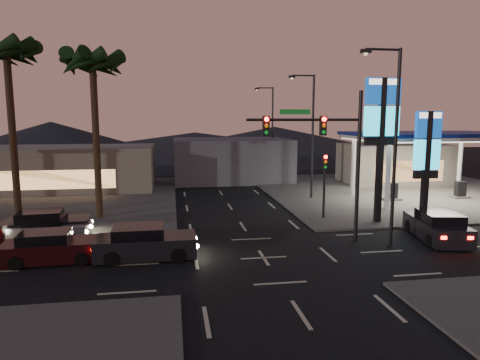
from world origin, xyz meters
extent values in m
plane|color=black|center=(0.00, 0.00, 0.00)|extent=(140.00, 140.00, 0.00)
cube|color=#47443F|center=(16.00, 16.00, 0.06)|extent=(24.00, 24.00, 0.12)
cube|color=#47443F|center=(-16.00, 16.00, 0.06)|extent=(24.00, 24.00, 0.12)
cylinder|color=silver|center=(11.00, 9.00, 2.50)|extent=(0.36, 0.36, 5.00)
cylinder|color=silver|center=(11.00, 15.00, 2.50)|extent=(0.36, 0.36, 5.00)
cylinder|color=silver|center=(21.00, 15.00, 2.50)|extent=(0.36, 0.36, 5.00)
cube|color=silver|center=(16.00, 12.00, 5.20)|extent=(12.00, 8.00, 0.50)
cube|color=white|center=(16.00, 12.00, 4.90)|extent=(11.60, 7.60, 0.06)
cube|color=navy|center=(16.00, 12.00, 5.35)|extent=(12.20, 8.20, 0.25)
cube|color=black|center=(13.00, 12.00, 0.80)|extent=(0.80, 0.50, 1.40)
cube|color=black|center=(19.00, 12.00, 0.80)|extent=(0.80, 0.50, 1.40)
cube|color=#726B5B|center=(18.00, 21.00, 2.00)|extent=(10.00, 6.00, 4.00)
cube|color=black|center=(8.50, 5.50, 4.50)|extent=(0.35, 0.35, 9.00)
cube|color=navy|center=(8.50, 5.50, 8.20)|extent=(2.20, 0.30, 1.60)
cube|color=white|center=(8.50, 5.50, 8.75)|extent=(1.98, 0.32, 0.35)
cube|color=#17BAE1|center=(8.50, 5.50, 6.40)|extent=(2.20, 0.30, 1.80)
cube|color=black|center=(8.50, 5.50, 5.20)|extent=(2.09, 0.28, 0.50)
cube|color=black|center=(11.00, 4.50, 3.50)|extent=(0.35, 0.35, 7.00)
cube|color=navy|center=(11.00, 4.50, 6.20)|extent=(1.60, 0.30, 1.60)
cube|color=white|center=(11.00, 4.50, 6.75)|extent=(1.44, 0.32, 0.35)
cube|color=#17BAE1|center=(11.00, 4.50, 4.40)|extent=(1.60, 0.30, 1.80)
cube|color=black|center=(11.00, 4.50, 3.20)|extent=(1.52, 0.28, 0.50)
cylinder|color=black|center=(5.50, 2.00, 4.00)|extent=(0.20, 0.20, 8.00)
cylinder|color=black|center=(2.50, 2.00, 6.50)|extent=(6.00, 0.14, 0.14)
cube|color=#0C3F14|center=(2.00, 2.00, 6.90)|extent=(1.60, 0.05, 0.25)
cube|color=black|center=(3.50, 2.00, 6.20)|extent=(0.32, 0.25, 1.00)
sphere|color=#FF0C07|center=(3.50, 1.85, 6.53)|extent=(0.22, 0.22, 0.22)
sphere|color=orange|center=(3.50, 1.85, 6.20)|extent=(0.20, 0.20, 0.20)
sphere|color=#0CB226|center=(3.50, 1.85, 5.87)|extent=(0.20, 0.20, 0.20)
cube|color=black|center=(0.50, 2.00, 6.20)|extent=(0.32, 0.25, 1.00)
sphere|color=#FF0C07|center=(0.50, 1.85, 6.53)|extent=(0.22, 0.22, 0.22)
sphere|color=orange|center=(0.50, 1.85, 6.20)|extent=(0.20, 0.20, 0.20)
sphere|color=#0CB226|center=(0.50, 1.85, 5.87)|extent=(0.20, 0.20, 0.20)
cylinder|color=black|center=(5.50, 7.00, 2.00)|extent=(0.16, 0.16, 4.00)
cube|color=black|center=(5.50, 7.00, 3.80)|extent=(0.32, 0.25, 1.00)
sphere|color=#FF0C07|center=(5.50, 6.85, 4.13)|extent=(0.22, 0.22, 0.22)
sphere|color=orange|center=(5.50, 6.85, 3.80)|extent=(0.20, 0.20, 0.20)
sphere|color=#0CB226|center=(5.50, 6.85, 3.47)|extent=(0.20, 0.20, 0.20)
cylinder|color=black|center=(7.00, 1.00, 5.00)|extent=(0.18, 0.18, 10.00)
cylinder|color=black|center=(6.10, 1.00, 9.90)|extent=(1.80, 0.12, 0.12)
cube|color=black|center=(5.20, 1.00, 9.80)|extent=(0.50, 0.25, 0.18)
sphere|color=#FFCC8C|center=(5.20, 1.00, 9.68)|extent=(0.20, 0.20, 0.20)
cylinder|color=black|center=(7.00, 14.00, 5.00)|extent=(0.18, 0.18, 10.00)
cylinder|color=black|center=(6.10, 14.00, 9.90)|extent=(1.80, 0.12, 0.12)
cube|color=black|center=(5.20, 14.00, 9.80)|extent=(0.50, 0.25, 0.18)
sphere|color=#FFCC8C|center=(5.20, 14.00, 9.68)|extent=(0.20, 0.20, 0.20)
cylinder|color=black|center=(7.00, 28.00, 5.00)|extent=(0.18, 0.18, 10.00)
cylinder|color=black|center=(6.10, 28.00, 9.90)|extent=(1.80, 0.12, 0.12)
cube|color=black|center=(5.20, 28.00, 9.80)|extent=(0.50, 0.25, 0.18)
sphere|color=#FFCC8C|center=(5.20, 28.00, 9.68)|extent=(0.20, 0.20, 0.20)
cylinder|color=black|center=(-9.00, 9.50, 5.10)|extent=(0.44, 0.44, 10.20)
sphere|color=black|center=(-9.00, 9.50, 10.20)|extent=(0.90, 0.90, 0.90)
cone|color=black|center=(-7.70, 9.50, 9.90)|extent=(0.90, 2.74, 1.91)
cone|color=black|center=(-8.08, 10.42, 9.90)|extent=(2.57, 2.57, 1.91)
cone|color=black|center=(-9.00, 10.80, 9.90)|extent=(2.74, 0.90, 1.91)
cone|color=black|center=(-9.92, 10.42, 9.90)|extent=(2.57, 2.57, 1.91)
cone|color=black|center=(-10.30, 9.50, 9.90)|extent=(0.90, 2.74, 1.91)
cone|color=black|center=(-9.92, 8.58, 9.90)|extent=(2.57, 2.57, 1.91)
cone|color=black|center=(-9.00, 8.20, 9.90)|extent=(2.74, 0.90, 1.91)
cone|color=black|center=(-8.08, 8.58, 9.90)|extent=(2.57, 2.57, 1.91)
cylinder|color=black|center=(-14.00, 9.50, 5.40)|extent=(0.44, 0.44, 10.80)
sphere|color=black|center=(-14.00, 9.50, 10.80)|extent=(0.90, 0.90, 0.90)
cone|color=black|center=(-12.70, 9.50, 10.50)|extent=(0.90, 2.74, 1.91)
cone|color=black|center=(-13.08, 10.42, 10.50)|extent=(2.57, 2.57, 1.91)
cone|color=black|center=(-14.00, 10.80, 10.50)|extent=(2.74, 0.90, 1.91)
cone|color=black|center=(-13.08, 8.58, 10.50)|extent=(2.57, 2.57, 1.91)
cube|color=#726B5B|center=(-14.00, 22.00, 2.00)|extent=(16.00, 8.00, 4.00)
cube|color=#4C4C51|center=(2.00, 26.00, 2.20)|extent=(12.00, 9.00, 4.40)
cone|color=black|center=(-25.00, 60.00, 3.00)|extent=(40.00, 40.00, 6.00)
cone|color=black|center=(15.00, 60.00, 2.50)|extent=(50.00, 50.00, 5.00)
cone|color=black|center=(0.00, 60.00, 2.00)|extent=(60.00, 60.00, 4.00)
cube|color=black|center=(-5.50, 0.87, 0.58)|extent=(4.67, 1.97, 0.95)
cube|color=black|center=(-5.82, 0.87, 1.22)|extent=(2.34, 1.81, 0.69)
cylinder|color=black|center=(-4.02, 1.78, 0.34)|extent=(0.68, 0.26, 0.68)
cylinder|color=black|center=(-4.01, -0.03, 0.34)|extent=(0.68, 0.26, 0.68)
cylinder|color=black|center=(-6.99, 1.77, 0.34)|extent=(0.68, 0.26, 0.68)
cylinder|color=black|center=(-6.98, -0.03, 0.34)|extent=(0.68, 0.26, 0.68)
sphere|color=#FFF2BF|center=(-3.17, 1.51, 0.66)|extent=(0.23, 0.23, 0.23)
sphere|color=#FFF2BF|center=(-3.17, 0.24, 0.66)|extent=(0.23, 0.23, 0.23)
cube|color=#FF140A|center=(-7.83, 1.50, 0.74)|extent=(0.09, 0.27, 0.15)
cube|color=#FF140A|center=(-7.83, 0.23, 0.74)|extent=(0.09, 0.27, 0.15)
cube|color=black|center=(-9.73, 1.00, 0.54)|extent=(4.40, 2.07, 0.88)
cube|color=black|center=(-10.03, 0.98, 1.12)|extent=(2.25, 1.79, 0.64)
cylinder|color=black|center=(-8.42, 1.91, 0.31)|extent=(0.64, 0.27, 0.63)
cylinder|color=black|center=(-8.32, 0.25, 0.31)|extent=(0.64, 0.27, 0.63)
cylinder|color=black|center=(-11.15, 1.74, 0.31)|extent=(0.64, 0.27, 0.63)
cylinder|color=black|center=(-11.05, 0.08, 0.31)|extent=(0.64, 0.27, 0.63)
sphere|color=#FFF2BF|center=(-7.62, 1.71, 0.61)|extent=(0.22, 0.22, 0.22)
sphere|color=#FFF2BF|center=(-7.55, 0.54, 0.61)|extent=(0.22, 0.22, 0.22)
cube|color=#FF140A|center=(-11.92, 1.45, 0.68)|extent=(0.09, 0.25, 0.14)
cube|color=slate|center=(-10.79, 4.70, 0.50)|extent=(4.07, 1.86, 0.82)
cube|color=black|center=(-11.06, 4.72, 1.05)|extent=(2.07, 1.63, 0.59)
cylinder|color=black|center=(-9.48, 5.42, 0.29)|extent=(0.59, 0.24, 0.58)
cylinder|color=black|center=(-9.55, 3.87, 0.29)|extent=(0.59, 0.24, 0.58)
cylinder|color=black|center=(-12.02, 5.53, 0.29)|extent=(0.59, 0.24, 0.58)
cylinder|color=black|center=(-12.09, 3.99, 0.29)|extent=(0.59, 0.24, 0.58)
sphere|color=#FFF2BF|center=(-8.76, 5.16, 0.56)|extent=(0.20, 0.20, 0.20)
sphere|color=#FFF2BF|center=(-8.81, 4.07, 0.56)|extent=(0.20, 0.20, 0.20)
cube|color=#FF140A|center=(-12.76, 5.34, 0.64)|extent=(0.08, 0.23, 0.13)
cube|color=#FF140A|center=(-12.81, 4.25, 0.64)|extent=(0.08, 0.23, 0.13)
cube|color=black|center=(-11.15, 5.32, 0.57)|extent=(4.69, 2.30, 0.93)
cube|color=black|center=(-11.46, 5.30, 1.19)|extent=(2.42, 1.95, 0.67)
cylinder|color=black|center=(-9.78, 6.32, 0.33)|extent=(0.68, 0.30, 0.66)
cylinder|color=black|center=(-9.63, 4.57, 0.33)|extent=(0.68, 0.30, 0.66)
cylinder|color=black|center=(-12.67, 6.07, 0.33)|extent=(0.68, 0.30, 0.66)
cylinder|color=black|center=(-12.51, 4.32, 0.33)|extent=(0.68, 0.30, 0.66)
sphere|color=#FFF2BF|center=(-8.94, 6.14, 0.64)|extent=(0.23, 0.23, 0.23)
sphere|color=#FFF2BF|center=(-8.83, 4.90, 0.64)|extent=(0.23, 0.23, 0.23)
cube|color=#FF140A|center=(-13.47, 5.74, 0.72)|extent=(0.10, 0.26, 0.14)
sphere|color=#FFF2BF|center=(-13.05, 4.34, 0.59)|extent=(0.21, 0.21, 0.21)
cube|color=black|center=(10.00, 1.63, 0.59)|extent=(2.83, 5.04, 0.97)
cube|color=black|center=(9.94, 1.31, 1.24)|extent=(2.24, 2.67, 0.70)
cylinder|color=black|center=(9.37, 3.28, 0.35)|extent=(0.38, 0.73, 0.69)
cylinder|color=black|center=(11.18, 2.95, 0.35)|extent=(0.38, 0.73, 0.69)
cylinder|color=black|center=(8.82, 0.31, 0.35)|extent=(0.38, 0.73, 0.69)
cylinder|color=black|center=(10.63, -0.03, 0.35)|extent=(0.38, 0.73, 0.69)
cube|color=#FF140A|center=(8.93, -0.59, 0.76)|extent=(0.28, 0.13, 0.15)
cube|color=#FF140A|center=(10.20, -0.83, 0.76)|extent=(0.28, 0.13, 0.15)
camera|label=1|loc=(-4.18, -19.15, 6.58)|focal=32.00mm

